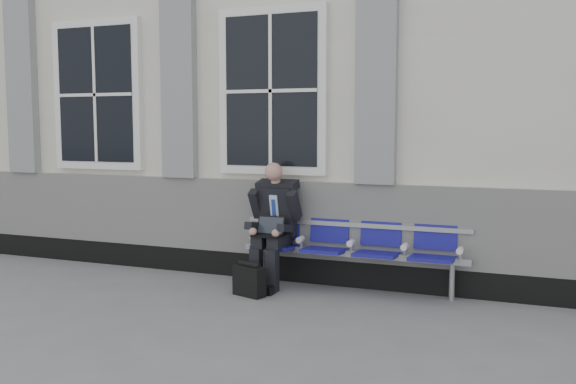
% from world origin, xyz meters
% --- Properties ---
extents(ground, '(70.00, 70.00, 0.00)m').
position_xyz_m(ground, '(0.00, 0.00, 0.00)').
color(ground, slate).
rests_on(ground, ground).
extents(station_building, '(14.40, 4.40, 4.49)m').
position_xyz_m(station_building, '(-0.02, 3.47, 2.22)').
color(station_building, silver).
rests_on(station_building, ground).
extents(bench, '(2.60, 0.47, 0.91)m').
position_xyz_m(bench, '(1.38, 1.32, 0.55)').
color(bench, '#9EA0A3').
rests_on(bench, ground).
extents(businessman, '(0.57, 0.77, 1.43)m').
position_xyz_m(businessman, '(0.48, 1.19, 0.77)').
color(businessman, black).
rests_on(businessman, ground).
extents(briefcase, '(0.39, 0.26, 0.37)m').
position_xyz_m(briefcase, '(0.41, 0.67, 0.17)').
color(briefcase, black).
rests_on(briefcase, ground).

